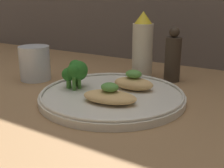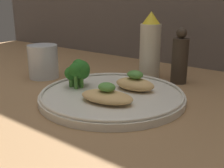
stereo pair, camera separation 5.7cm
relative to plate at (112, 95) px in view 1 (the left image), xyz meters
The scene contains 8 objects.
ground_plane 1.49cm from the plate, ahead, with size 180.00×180.00×1.00cm, color #936D47.
plate is the anchor object (origin of this frame).
grilled_meat_front 5.56cm from the plate, 62.78° to the right, with size 11.35×7.68×3.85cm.
grilled_meat_middle 5.71cm from the plate, 62.60° to the left, with size 9.14×5.90×4.26cm.
broccoli_bunch 9.48cm from the plate, behind, with size 5.55×6.10×6.10cm.
sauce_bottle 21.28cm from the plate, 98.28° to the left, with size 5.38×5.38×17.04cm.
pepper_grinder 21.22cm from the plate, 74.39° to the left, with size 3.94×3.94×13.60cm.
drinking_glass 25.11cm from the plate, behind, with size 7.73×7.73×8.65cm.
Camera 1 is at (28.89, -46.56, 20.22)cm, focal length 45.00 mm.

